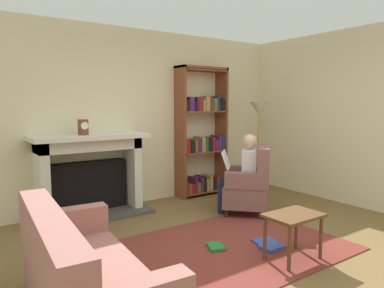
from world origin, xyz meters
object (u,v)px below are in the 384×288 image
at_px(fireplace, 90,173).
at_px(floor_lamp, 259,116).
at_px(side_table, 294,221).
at_px(armchair_reading, 250,184).
at_px(seated_reader, 242,170).
at_px(mantel_clock, 83,127).
at_px(sofa_floral, 83,282).
at_px(bookshelf, 202,135).

relative_size(fireplace, floor_lamp, 1.00).
bearing_deg(side_table, armchair_reading, 62.00).
xyz_separation_m(seated_reader, floor_lamp, (0.99, 0.68, 0.73)).
xyz_separation_m(mantel_clock, sofa_floral, (-0.79, -2.35, -0.93)).
relative_size(sofa_floral, side_table, 3.12).
bearing_deg(side_table, fireplace, 114.35).
bearing_deg(fireplace, seated_reader, -32.18).
relative_size(fireplace, armchair_reading, 1.64).
height_order(mantel_clock, sofa_floral, mantel_clock).
height_order(sofa_floral, floor_lamp, floor_lamp).
bearing_deg(mantel_clock, bookshelf, 3.76).
bearing_deg(floor_lamp, fireplace, 170.59).
height_order(seated_reader, floor_lamp, floor_lamp).
bearing_deg(armchair_reading, side_table, 17.85).
relative_size(mantel_clock, bookshelf, 0.10).
height_order(mantel_clock, seated_reader, mantel_clock).
distance_m(fireplace, bookshelf, 2.01).
bearing_deg(bookshelf, armchair_reading, -93.14).
xyz_separation_m(bookshelf, armchair_reading, (-0.07, -1.26, -0.60)).
xyz_separation_m(fireplace, mantel_clock, (-0.10, -0.10, 0.65)).
bearing_deg(sofa_floral, bookshelf, -45.21).
xyz_separation_m(armchair_reading, floor_lamp, (0.91, 0.76, 0.92)).
height_order(mantel_clock, armchair_reading, mantel_clock).
bearing_deg(armchair_reading, floor_lamp, 175.76).
xyz_separation_m(bookshelf, side_table, (-0.79, -2.62, -0.63)).
bearing_deg(armchair_reading, sofa_floral, -20.51).
bearing_deg(mantel_clock, seated_reader, -28.47).
bearing_deg(seated_reader, side_table, 21.89).
relative_size(mantel_clock, side_table, 0.37).
distance_m(fireplace, seated_reader, 2.15).
bearing_deg(fireplace, floor_lamp, -9.41).
distance_m(bookshelf, armchair_reading, 1.40).
relative_size(mantel_clock, armchair_reading, 0.21).
relative_size(side_table, floor_lamp, 0.35).
bearing_deg(seated_reader, sofa_floral, -18.41).
xyz_separation_m(fireplace, armchair_reading, (1.90, -1.23, -0.18)).
height_order(fireplace, floor_lamp, floor_lamp).
distance_m(bookshelf, side_table, 2.81).
distance_m(armchair_reading, seated_reader, 0.23).
height_order(armchair_reading, floor_lamp, floor_lamp).
relative_size(bookshelf, armchair_reading, 2.24).
bearing_deg(seated_reader, fireplace, -76.33).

